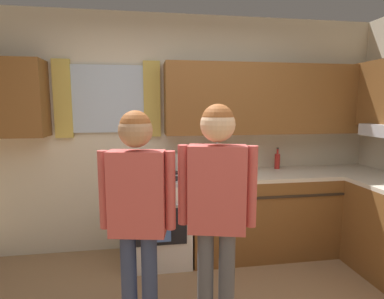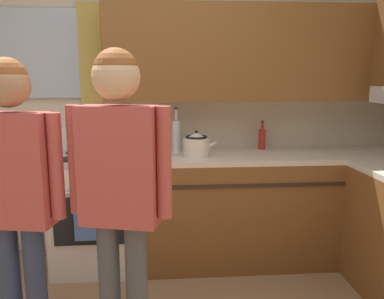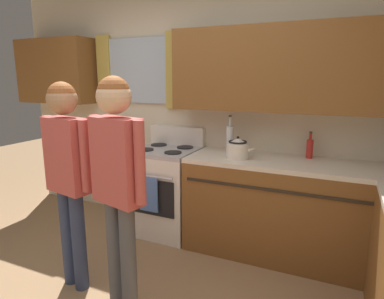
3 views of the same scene
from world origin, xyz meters
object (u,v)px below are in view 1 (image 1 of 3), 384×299
(adult_in_plaid, at_px, (217,198))
(adult_left, at_px, (137,202))
(bottle_sauce_red, at_px, (277,161))
(stove_oven, at_px, (159,217))
(stovetop_kettle, at_px, (236,167))
(bottle_tall_clear, at_px, (217,159))

(adult_in_plaid, bearing_deg, adult_left, 171.76)
(bottle_sauce_red, bearing_deg, stove_oven, -172.20)
(adult_left, xyz_separation_m, adult_in_plaid, (0.51, -0.07, 0.03))
(stovetop_kettle, relative_size, adult_left, 0.17)
(bottle_tall_clear, xyz_separation_m, bottle_sauce_red, (0.74, 0.08, -0.05))
(stove_oven, height_order, stovetop_kettle, stovetop_kettle)
(stove_oven, height_order, bottle_tall_clear, bottle_tall_clear)
(bottle_tall_clear, bearing_deg, adult_left, -123.19)
(stove_oven, xyz_separation_m, adult_left, (-0.18, -1.16, 0.54))
(stove_oven, relative_size, adult_in_plaid, 0.67)
(stove_oven, xyz_separation_m, adult_in_plaid, (0.33, -1.24, 0.56))
(stove_oven, distance_m, bottle_tall_clear, 0.87)
(stove_oven, relative_size, bottle_sauce_red, 4.48)
(stove_oven, bearing_deg, bottle_tall_clear, 9.85)
(adult_left, bearing_deg, stove_oven, 81.02)
(bottle_tall_clear, bearing_deg, adult_in_plaid, -103.54)
(bottle_sauce_red, bearing_deg, adult_left, -139.27)
(bottle_tall_clear, distance_m, adult_in_plaid, 1.39)
(bottle_tall_clear, relative_size, stovetop_kettle, 1.34)
(bottle_tall_clear, height_order, adult_in_plaid, adult_in_plaid)
(bottle_sauce_red, xyz_separation_m, stovetop_kettle, (-0.59, -0.29, 0.00))
(bottle_sauce_red, distance_m, adult_in_plaid, 1.78)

